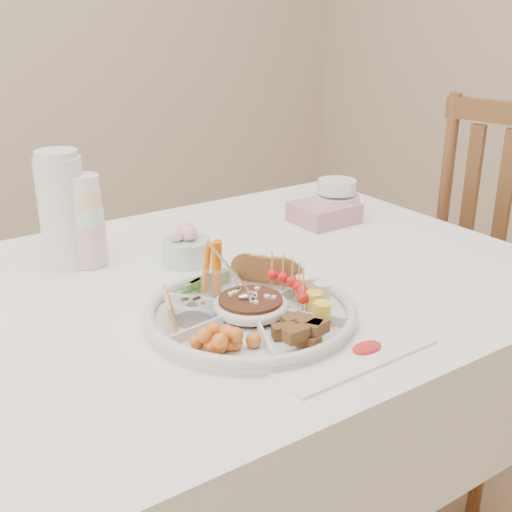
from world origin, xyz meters
TOP-DOWN VIEW (x-y plane):
  - dining_table at (0.00, 0.00)m, footprint 1.52×1.02m
  - chair at (0.83, -0.04)m, footprint 0.53×0.53m
  - party_tray at (0.01, -0.19)m, footprint 0.43×0.43m
  - bean_dip at (0.01, -0.19)m, footprint 0.13×0.13m
  - tortillas at (0.11, -0.11)m, footprint 0.11×0.11m
  - carrot_cucumber at (-0.01, -0.06)m, footprint 0.14×0.14m
  - pita_raisins at (-0.11, -0.14)m, footprint 0.11×0.11m
  - cherries at (-0.09, -0.27)m, footprint 0.13×0.13m
  - granola_chunks at (0.03, -0.32)m, footprint 0.12×0.12m
  - banana_tomato at (0.13, -0.24)m, footprint 0.12×0.12m
  - cup_stack at (-0.13, 0.24)m, footprint 0.09×0.09m
  - thermos at (-0.17, 0.27)m, footprint 0.11×0.11m
  - flower_bowl at (0.05, 0.13)m, footprint 0.13×0.13m
  - napkin_stack at (0.49, 0.18)m, footprint 0.16×0.14m
  - plate_stack at (0.55, 0.20)m, footprint 0.19×0.19m
  - placemat at (0.08, -0.39)m, footprint 0.30×0.11m

SIDE VIEW (x-z plane):
  - dining_table at x=0.00m, z-range 0.00..0.76m
  - chair at x=0.83m, z-range 0.00..1.06m
  - placemat at x=0.08m, z-range 0.76..0.76m
  - party_tray at x=0.01m, z-range 0.76..0.80m
  - napkin_stack at x=0.49m, z-range 0.76..0.81m
  - bean_dip at x=0.01m, z-range 0.77..0.81m
  - cherries at x=-0.09m, z-range 0.77..0.82m
  - granola_chunks at x=0.03m, z-range 0.77..0.82m
  - flower_bowl at x=0.05m, z-range 0.76..0.84m
  - tortillas at x=0.11m, z-range 0.77..0.83m
  - pita_raisins at x=-0.11m, z-range 0.77..0.83m
  - plate_stack at x=0.55m, z-range 0.76..0.85m
  - banana_tomato at x=0.13m, z-range 0.78..0.86m
  - carrot_cucumber at x=-0.01m, z-range 0.77..0.88m
  - cup_stack at x=-0.13m, z-range 0.76..0.97m
  - thermos at x=-0.17m, z-range 0.76..1.02m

